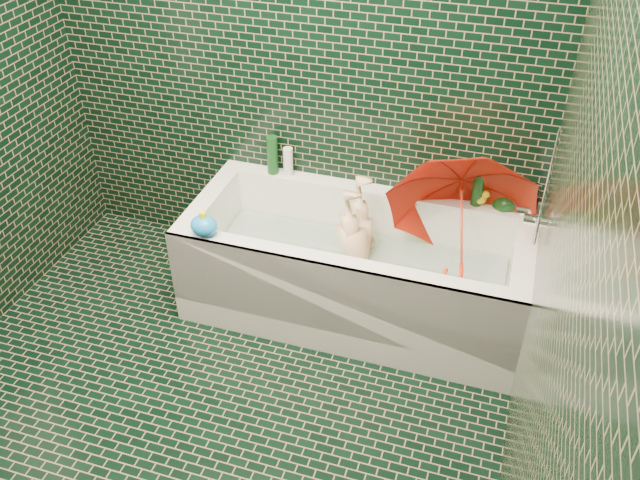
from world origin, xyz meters
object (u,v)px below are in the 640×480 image
(bathtub, at_px, (354,278))
(rubber_duck, at_px, (480,198))
(child, at_px, (358,256))
(umbrella, at_px, (462,226))
(bath_toy, at_px, (204,225))

(bathtub, relative_size, rubber_duck, 15.81)
(child, bearing_deg, umbrella, 105.04)
(bathtub, bearing_deg, rubber_duck, 33.31)
(bath_toy, bearing_deg, rubber_duck, 42.02)
(bathtub, bearing_deg, bath_toy, -154.99)
(bathtub, relative_size, child, 2.05)
(bath_toy, bearing_deg, umbrella, 32.06)
(rubber_duck, distance_m, bath_toy, 1.38)
(bathtub, xyz_separation_m, child, (-0.00, 0.06, 0.10))
(umbrella, height_order, bath_toy, umbrella)
(umbrella, height_order, rubber_duck, umbrella)
(bathtub, xyz_separation_m, rubber_duck, (0.55, 0.36, 0.38))
(rubber_duck, xyz_separation_m, bath_toy, (-1.21, -0.67, 0.02))
(bath_toy, bearing_deg, bathtub, 38.10)
(umbrella, relative_size, rubber_duck, 6.59)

